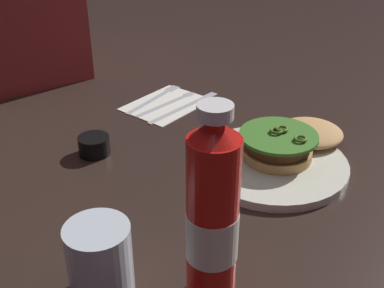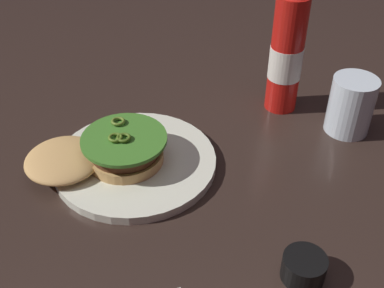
{
  "view_description": "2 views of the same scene",
  "coord_description": "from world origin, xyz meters",
  "px_view_note": "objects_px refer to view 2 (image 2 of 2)",
  "views": [
    {
      "loc": [
        -0.41,
        -0.59,
        0.46
      ],
      "look_at": [
        0.03,
        0.01,
        0.04
      ],
      "focal_mm": 46.3,
      "sensor_mm": 36.0,
      "label": 1
    },
    {
      "loc": [
        0.06,
        0.53,
        0.52
      ],
      "look_at": [
        0.04,
        -0.04,
        0.07
      ],
      "focal_mm": 45.19,
      "sensor_mm": 36.0,
      "label": 2
    }
  ],
  "objects_px": {
    "dinner_plate": "(135,162)",
    "ketchup_bottle": "(287,51)",
    "water_glass": "(351,105)",
    "condiment_cup": "(304,268)",
    "burger_sandwich": "(102,153)"
  },
  "relations": [
    {
      "from": "burger_sandwich",
      "to": "ketchup_bottle",
      "type": "height_order",
      "value": "ketchup_bottle"
    },
    {
      "from": "burger_sandwich",
      "to": "condiment_cup",
      "type": "xyz_separation_m",
      "value": [
        -0.28,
        0.22,
        -0.02
      ]
    },
    {
      "from": "burger_sandwich",
      "to": "dinner_plate",
      "type": "bearing_deg",
      "value": -171.35
    },
    {
      "from": "ketchup_bottle",
      "to": "condiment_cup",
      "type": "height_order",
      "value": "ketchup_bottle"
    },
    {
      "from": "ketchup_bottle",
      "to": "burger_sandwich",
      "type": "bearing_deg",
      "value": 29.38
    },
    {
      "from": "ketchup_bottle",
      "to": "water_glass",
      "type": "bearing_deg",
      "value": 143.82
    },
    {
      "from": "water_glass",
      "to": "condiment_cup",
      "type": "distance_m",
      "value": 0.35
    },
    {
      "from": "dinner_plate",
      "to": "ketchup_bottle",
      "type": "relative_size",
      "value": 1.02
    },
    {
      "from": "ketchup_bottle",
      "to": "water_glass",
      "type": "distance_m",
      "value": 0.15
    },
    {
      "from": "dinner_plate",
      "to": "ketchup_bottle",
      "type": "distance_m",
      "value": 0.34
    },
    {
      "from": "water_glass",
      "to": "condiment_cup",
      "type": "bearing_deg",
      "value": 65.64
    },
    {
      "from": "burger_sandwich",
      "to": "water_glass",
      "type": "relative_size",
      "value": 2.2
    },
    {
      "from": "dinner_plate",
      "to": "burger_sandwich",
      "type": "height_order",
      "value": "burger_sandwich"
    },
    {
      "from": "water_glass",
      "to": "condiment_cup",
      "type": "height_order",
      "value": "water_glass"
    },
    {
      "from": "ketchup_bottle",
      "to": "condiment_cup",
      "type": "distance_m",
      "value": 0.41
    }
  ]
}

